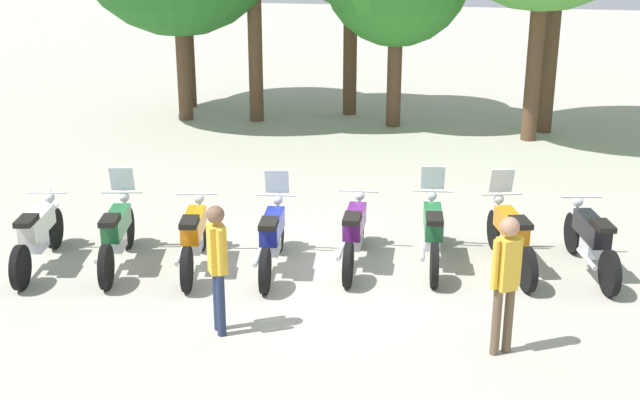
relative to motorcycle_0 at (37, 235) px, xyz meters
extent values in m
plane|color=#ADA899|center=(4.02, 0.76, -0.50)|extent=(80.00, 80.00, 0.00)
cylinder|color=black|center=(-0.15, 0.73, -0.18)|extent=(0.23, 0.65, 0.64)
cylinder|color=black|center=(0.17, -0.79, -0.18)|extent=(0.23, 0.65, 0.64)
cube|color=silver|center=(-0.15, 0.73, 0.16)|extent=(0.19, 0.38, 0.04)
cube|color=silver|center=(0.00, 0.02, 0.17)|extent=(0.45, 0.98, 0.30)
cube|color=silver|center=(0.01, -0.03, -0.10)|extent=(0.30, 0.44, 0.24)
cube|color=black|center=(0.08, -0.37, 0.36)|extent=(0.32, 0.48, 0.08)
cylinder|color=silver|center=(-0.13, 0.64, 0.13)|extent=(0.10, 0.23, 0.64)
cylinder|color=silver|center=(-0.11, 0.56, 0.47)|extent=(0.61, 0.16, 0.04)
sphere|color=silver|center=(-0.14, 0.68, 0.35)|extent=(0.19, 0.19, 0.16)
cylinder|color=silver|center=(-0.09, -0.35, -0.16)|extent=(0.21, 0.70, 0.07)
cylinder|color=black|center=(0.98, 0.98, -0.18)|extent=(0.24, 0.65, 0.64)
cylinder|color=black|center=(1.33, -0.53, -0.18)|extent=(0.24, 0.65, 0.64)
cube|color=silver|center=(0.98, 0.98, 0.16)|extent=(0.20, 0.38, 0.04)
cube|color=#1E6033|center=(1.14, 0.27, 0.17)|extent=(0.47, 0.98, 0.30)
cube|color=silver|center=(1.15, 0.23, -0.10)|extent=(0.31, 0.44, 0.24)
cube|color=black|center=(1.23, -0.12, 0.36)|extent=(0.33, 0.48, 0.08)
cylinder|color=silver|center=(1.00, 0.89, 0.13)|extent=(0.10, 0.23, 0.64)
cylinder|color=silver|center=(1.02, 0.80, 0.47)|extent=(0.61, 0.18, 0.04)
sphere|color=silver|center=(0.99, 0.93, 0.35)|extent=(0.19, 0.19, 0.16)
cylinder|color=silver|center=(1.07, -0.10, -0.16)|extent=(0.23, 0.70, 0.07)
cube|color=silver|center=(1.00, 0.86, 0.67)|extent=(0.38, 0.21, 0.39)
cylinder|color=black|center=(2.14, 1.15, -0.18)|extent=(0.23, 0.65, 0.64)
cylinder|color=black|center=(2.46, -0.37, -0.18)|extent=(0.23, 0.65, 0.64)
cube|color=silver|center=(2.14, 1.15, 0.16)|extent=(0.19, 0.38, 0.04)
cube|color=orange|center=(2.29, 0.44, 0.17)|extent=(0.45, 0.98, 0.30)
cube|color=silver|center=(2.30, 0.39, -0.10)|extent=(0.30, 0.44, 0.24)
cube|color=black|center=(2.37, 0.05, 0.36)|extent=(0.33, 0.48, 0.08)
cylinder|color=silver|center=(2.15, 1.06, 0.13)|extent=(0.10, 0.23, 0.64)
cylinder|color=silver|center=(2.17, 0.97, 0.47)|extent=(0.61, 0.17, 0.04)
sphere|color=silver|center=(2.15, 1.10, 0.35)|extent=(0.19, 0.19, 0.16)
cylinder|color=silver|center=(2.21, 0.06, -0.16)|extent=(0.22, 0.70, 0.07)
cylinder|color=black|center=(3.35, 1.33, -0.18)|extent=(0.18, 0.65, 0.64)
cylinder|color=black|center=(3.54, -0.20, -0.18)|extent=(0.18, 0.65, 0.64)
cube|color=silver|center=(3.35, 1.33, 0.16)|extent=(0.17, 0.37, 0.04)
cube|color=navy|center=(3.44, 0.61, 0.17)|extent=(0.38, 0.98, 0.30)
cube|color=silver|center=(3.44, 0.57, -0.10)|extent=(0.27, 0.42, 0.24)
cube|color=black|center=(3.49, 0.22, 0.36)|extent=(0.29, 0.47, 0.08)
cylinder|color=silver|center=(3.36, 1.24, 0.13)|extent=(0.08, 0.23, 0.64)
cylinder|color=silver|center=(3.37, 1.16, 0.47)|extent=(0.62, 0.12, 0.04)
sphere|color=silver|center=(3.35, 1.28, 0.35)|extent=(0.18, 0.18, 0.16)
cylinder|color=silver|center=(3.32, 0.25, -0.16)|extent=(0.16, 0.70, 0.07)
cube|color=silver|center=(3.36, 1.21, 0.67)|extent=(0.37, 0.18, 0.39)
cylinder|color=black|center=(4.55, 1.79, -0.18)|extent=(0.14, 0.64, 0.64)
cylinder|color=black|center=(4.63, 0.24, -0.18)|extent=(0.14, 0.64, 0.64)
cube|color=silver|center=(4.55, 1.79, 0.16)|extent=(0.14, 0.37, 0.04)
cube|color=#59196B|center=(4.59, 1.07, 0.17)|extent=(0.31, 0.96, 0.30)
cube|color=silver|center=(4.59, 1.02, -0.10)|extent=(0.24, 0.41, 0.24)
cube|color=black|center=(4.61, 0.67, 0.36)|extent=(0.26, 0.45, 0.08)
cylinder|color=silver|center=(4.55, 1.70, 0.13)|extent=(0.06, 0.23, 0.64)
cylinder|color=silver|center=(4.56, 1.61, 0.47)|extent=(0.62, 0.07, 0.04)
sphere|color=silver|center=(4.55, 1.74, 0.35)|extent=(0.17, 0.17, 0.16)
cylinder|color=silver|center=(4.45, 0.71, -0.16)|extent=(0.11, 0.70, 0.07)
cylinder|color=black|center=(5.65, 2.02, -0.18)|extent=(0.17, 0.65, 0.64)
cylinder|color=black|center=(5.82, 0.48, -0.18)|extent=(0.17, 0.65, 0.64)
cube|color=silver|center=(5.65, 2.02, 0.16)|extent=(0.16, 0.37, 0.04)
cube|color=#1E6033|center=(5.73, 1.30, 0.17)|extent=(0.37, 0.97, 0.30)
cube|color=silver|center=(5.73, 1.25, -0.10)|extent=(0.26, 0.42, 0.24)
cube|color=black|center=(5.77, 0.90, 0.36)|extent=(0.29, 0.46, 0.08)
cylinder|color=silver|center=(5.66, 1.93, 0.13)|extent=(0.08, 0.23, 0.64)
cylinder|color=silver|center=(5.67, 1.84, 0.47)|extent=(0.62, 0.11, 0.04)
sphere|color=silver|center=(5.65, 1.97, 0.35)|extent=(0.18, 0.18, 0.16)
cylinder|color=silver|center=(5.61, 0.93, -0.16)|extent=(0.15, 0.70, 0.07)
cube|color=silver|center=(5.66, 1.90, 0.67)|extent=(0.37, 0.17, 0.39)
cylinder|color=black|center=(6.66, 2.06, -0.18)|extent=(0.28, 0.64, 0.64)
cylinder|color=black|center=(7.10, 0.58, -0.18)|extent=(0.28, 0.64, 0.64)
cube|color=silver|center=(6.66, 2.06, 0.16)|extent=(0.22, 0.38, 0.04)
cube|color=orange|center=(6.87, 1.37, 0.17)|extent=(0.52, 0.98, 0.30)
cube|color=silver|center=(6.88, 1.32, -0.10)|extent=(0.32, 0.45, 0.24)
cube|color=black|center=(6.98, 0.98, 0.36)|extent=(0.36, 0.49, 0.08)
cylinder|color=silver|center=(6.69, 1.98, 0.13)|extent=(0.11, 0.23, 0.64)
cylinder|color=silver|center=(6.71, 1.89, 0.47)|extent=(0.60, 0.21, 0.04)
sphere|color=silver|center=(6.67, 2.01, 0.35)|extent=(0.20, 0.20, 0.16)
cylinder|color=silver|center=(6.81, 0.99, -0.16)|extent=(0.27, 0.69, 0.07)
cube|color=silver|center=(6.69, 1.95, 0.67)|extent=(0.38, 0.23, 0.39)
cylinder|color=black|center=(7.85, 2.18, -0.18)|extent=(0.25, 0.65, 0.64)
cylinder|color=black|center=(8.21, 0.67, -0.18)|extent=(0.25, 0.65, 0.64)
cube|color=silver|center=(7.85, 2.18, 0.16)|extent=(0.20, 0.38, 0.04)
cube|color=black|center=(8.01, 1.47, 0.17)|extent=(0.47, 0.98, 0.30)
cube|color=silver|center=(8.03, 1.43, -0.10)|extent=(0.31, 0.44, 0.24)
cube|color=black|center=(8.11, 1.09, 0.36)|extent=(0.34, 0.48, 0.08)
cylinder|color=silver|center=(7.87, 2.09, 0.13)|extent=(0.10, 0.23, 0.64)
cylinder|color=silver|center=(7.89, 2.00, 0.47)|extent=(0.61, 0.18, 0.04)
sphere|color=silver|center=(7.86, 2.13, 0.35)|extent=(0.19, 0.19, 0.16)
cylinder|color=silver|center=(7.94, 1.10, -0.16)|extent=(0.23, 0.70, 0.07)
cylinder|color=brown|center=(6.68, -1.33, -0.08)|extent=(0.15, 0.15, 0.84)
cylinder|color=brown|center=(6.82, -1.23, -0.08)|extent=(0.15, 0.15, 0.84)
cube|color=gold|center=(6.75, -1.28, 0.65)|extent=(0.29, 0.29, 0.63)
cylinder|color=gold|center=(6.62, -1.37, 0.67)|extent=(0.11, 0.11, 0.60)
cylinder|color=gold|center=(6.88, -1.19, 0.67)|extent=(0.11, 0.11, 0.60)
sphere|color=#A87A5B|center=(6.75, -1.28, 1.11)|extent=(0.32, 0.32, 0.23)
cylinder|color=#232D4C|center=(3.34, -1.53, -0.09)|extent=(0.15, 0.15, 0.82)
cylinder|color=#232D4C|center=(3.25, -1.39, -0.09)|extent=(0.15, 0.15, 0.82)
cube|color=gold|center=(3.30, -1.46, 0.62)|extent=(0.29, 0.29, 0.61)
cylinder|color=gold|center=(3.39, -1.60, 0.64)|extent=(0.11, 0.11, 0.58)
cylinder|color=gold|center=(3.21, -1.33, 0.64)|extent=(0.11, 0.11, 0.58)
sphere|color=brown|center=(3.30, -1.46, 1.07)|extent=(0.31, 0.31, 0.22)
cylinder|color=brown|center=(-1.69, 11.08, 1.41)|extent=(0.36, 0.36, 3.82)
cylinder|color=brown|center=(-1.26, 9.58, 0.97)|extent=(0.36, 0.36, 2.95)
cylinder|color=brown|center=(0.58, 9.84, 1.42)|extent=(0.36, 0.36, 3.85)
cylinder|color=brown|center=(2.79, 11.07, 1.15)|extent=(0.36, 0.36, 3.30)
cylinder|color=brown|center=(4.10, 9.96, 0.76)|extent=(0.36, 0.36, 2.52)
cylinder|color=brown|center=(7.40, 9.21, 1.38)|extent=(0.36, 0.36, 3.77)
cylinder|color=brown|center=(7.79, 10.11, 1.30)|extent=(0.36, 0.36, 3.60)
camera|label=1|loc=(6.41, -10.33, 4.41)|focal=46.38mm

